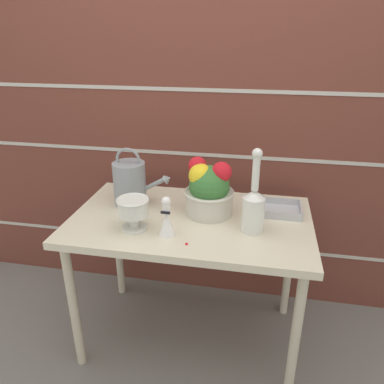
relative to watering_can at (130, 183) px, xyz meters
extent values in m
plane|color=slate|center=(0.33, -0.09, -0.86)|extent=(12.00, 12.00, 0.00)
cube|color=brown|center=(0.33, 0.39, 0.24)|extent=(3.60, 0.08, 2.20)
cube|color=#B7B2A8|center=(0.33, 0.34, -0.52)|extent=(3.53, 0.00, 0.02)
cube|color=#B7B2A8|center=(0.33, 0.34, 0.06)|extent=(3.53, 0.00, 0.02)
cube|color=#B7B2A8|center=(0.33, 0.34, 0.42)|extent=(3.53, 0.00, 0.02)
cube|color=beige|center=(0.33, -0.09, -0.14)|extent=(1.15, 0.70, 0.04)
cylinder|color=beige|center=(-0.19, -0.38, -0.51)|extent=(0.04, 0.04, 0.70)
cylinder|color=beige|center=(0.85, -0.38, -0.51)|extent=(0.04, 0.04, 0.70)
cylinder|color=beige|center=(-0.19, 0.20, -0.51)|extent=(0.04, 0.04, 0.70)
cylinder|color=beige|center=(0.85, 0.20, -0.51)|extent=(0.04, 0.04, 0.70)
cylinder|color=gray|center=(0.00, 0.00, -0.01)|extent=(0.16, 0.16, 0.23)
cylinder|color=gray|center=(0.13, 0.00, 0.01)|extent=(0.14, 0.02, 0.09)
cone|color=gray|center=(0.20, 0.00, 0.04)|extent=(0.05, 0.05, 0.06)
torus|color=gray|center=(0.00, 0.00, 0.12)|extent=(0.13, 0.01, 0.13)
cylinder|color=silver|center=(0.10, -0.25, -0.11)|extent=(0.12, 0.12, 0.01)
cylinder|color=silver|center=(0.10, -0.25, -0.08)|extent=(0.04, 0.04, 0.06)
sphere|color=silver|center=(0.10, -0.25, -0.07)|extent=(0.05, 0.05, 0.05)
cylinder|color=silver|center=(0.10, -0.25, -0.01)|extent=(0.14, 0.14, 0.07)
torus|color=silver|center=(0.10, -0.25, 0.03)|extent=(0.15, 0.15, 0.01)
cylinder|color=beige|center=(0.41, -0.03, -0.06)|extent=(0.23, 0.23, 0.11)
torus|color=beige|center=(0.41, -0.03, 0.00)|extent=(0.24, 0.24, 0.01)
sphere|color=#387033|center=(0.41, -0.03, 0.03)|extent=(0.20, 0.20, 0.20)
sphere|color=yellow|center=(0.37, -0.04, 0.08)|extent=(0.12, 0.12, 0.12)
sphere|color=red|center=(0.35, 0.00, 0.12)|extent=(0.09, 0.09, 0.09)
sphere|color=red|center=(0.47, -0.03, 0.11)|extent=(0.10, 0.10, 0.10)
cylinder|color=silver|center=(0.63, -0.16, -0.04)|extent=(0.10, 0.10, 0.16)
cone|color=silver|center=(0.63, -0.16, 0.06)|extent=(0.10, 0.10, 0.04)
cylinder|color=silver|center=(0.63, -0.16, 0.16)|extent=(0.03, 0.03, 0.15)
sphere|color=silver|center=(0.63, -0.16, 0.25)|extent=(0.05, 0.05, 0.05)
cone|color=white|center=(0.26, -0.27, -0.06)|extent=(0.07, 0.07, 0.12)
cylinder|color=white|center=(0.26, -0.27, 0.02)|extent=(0.03, 0.03, 0.04)
sphere|color=white|center=(0.26, -0.27, 0.05)|extent=(0.04, 0.04, 0.04)
cube|color=black|center=(0.26, -0.29, 0.00)|extent=(0.04, 0.01, 0.01)
cube|color=#B7B7BC|center=(0.74, 0.05, -0.11)|extent=(0.23, 0.17, 0.01)
cube|color=#B7B7BC|center=(0.74, -0.03, -0.10)|extent=(0.23, 0.01, 0.04)
cube|color=#B7B7BC|center=(0.74, 0.13, -0.10)|extent=(0.23, 0.01, 0.04)
cube|color=#B7B7BC|center=(0.63, 0.05, -0.10)|extent=(0.01, 0.17, 0.04)
cube|color=#B7B7BC|center=(0.85, 0.05, -0.10)|extent=(0.01, 0.17, 0.04)
sphere|color=red|center=(0.36, -0.34, -0.11)|extent=(0.01, 0.01, 0.01)
camera|label=1|loc=(0.64, -1.67, 0.72)|focal=35.00mm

